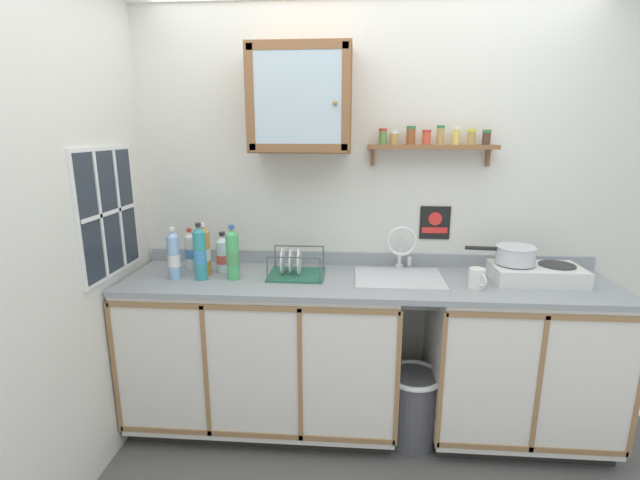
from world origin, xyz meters
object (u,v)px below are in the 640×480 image
Objects in this scene: dish_rack at (295,270)px; saucepan at (515,254)px; trash_bin at (412,406)px; warning_sign at (435,223)px; bottle_opaque_white_5 at (191,251)px; bottle_juice_amber_3 at (204,251)px; bottle_detergent_teal_1 at (200,254)px; bottle_water_clear_0 at (223,255)px; hot_plate_stove at (536,274)px; sink at (399,281)px; bottle_water_blue_2 at (174,256)px; bottle_soda_green_4 at (233,255)px; mug at (477,278)px; wall_cabinet at (301,100)px.

saucepan is at bearing 0.81° from dish_rack.
warning_sign is at bearing 70.93° from trash_bin.
bottle_opaque_white_5 reaches higher than trash_bin.
bottle_detergent_teal_1 is at bearing -82.53° from bottle_juice_amber_3.
warning_sign reaches higher than bottle_opaque_white_5.
bottle_opaque_white_5 is 0.80× the size of dish_rack.
bottle_water_clear_0 is at bearing 58.35° from bottle_detergent_teal_1.
sink is at bearing 179.54° from hot_plate_stove.
bottle_detergent_teal_1 is at bearing -165.35° from warning_sign.
bottle_water_blue_2 is (-1.27, -0.10, 0.15)m from sink.
bottle_soda_green_4 reaches higher than bottle_water_clear_0.
bottle_water_clear_0 is 1.93× the size of mug.
wall_cabinet is at bearing 11.55° from bottle_juice_amber_3.
saucepan is at bearing -0.91° from bottle_water_clear_0.
bottle_juice_amber_3 is 1.39m from warning_sign.
bottle_water_clear_0 is at bearing 179.09° from saucepan.
bottle_water_clear_0 is 0.55× the size of trash_bin.
bottle_juice_amber_3 is (0.14, 0.10, 0.00)m from bottle_water_blue_2.
mug is at bearing -2.56° from bottle_soda_green_4.
bottle_juice_amber_3 is at bearing -169.54° from warning_sign.
hot_plate_stove is at bearing -5.16° from wall_cabinet.
saucepan is (-0.12, 0.02, 0.10)m from hot_plate_stove.
saucepan is at bearing -1.86° from bottle_opaque_white_5.
trash_bin is at bearing -179.60° from mug.
hot_plate_stove is 1.88× the size of bottle_opaque_white_5.
dish_rack is (0.53, -0.00, -0.10)m from bottle_juice_amber_3.
wall_cabinet reaches higher than bottle_water_clear_0.
wall_cabinet is (0.37, 0.20, 0.84)m from bottle_soda_green_4.
wall_cabinet is 1.07m from warning_sign.
sink reaches higher than bottle_opaque_white_5.
saucepan is 1.50× the size of bottle_opaque_white_5.
wall_cabinet reaches higher than bottle_juice_amber_3.
saucepan is 0.87× the size of trash_bin.
wall_cabinet is at bearing 75.58° from dish_rack.
bottle_water_blue_2 is at bearing -177.33° from hot_plate_stove.
bottle_soda_green_4 reaches higher than saucepan.
wall_cabinet reaches higher than sink.
wall_cabinet is at bearing 3.27° from bottle_opaque_white_5.
bottle_opaque_white_5 reaches higher than saucepan.
bottle_water_clear_0 reaches higher than dish_rack.
mug is at bearing -159.08° from hot_plate_stove.
sink is at bearing 122.45° from trash_bin.
sink is at bearing 0.10° from bottle_juice_amber_3.
bottle_water_clear_0 is 0.78× the size of bottle_soda_green_4.
wall_cabinet is at bearing 174.84° from hot_plate_stove.
warning_sign reaches higher than trash_bin.
bottle_juice_amber_3 is (-1.88, 0.00, 0.09)m from hot_plate_stove.
bottle_water_clear_0 reaches higher than hot_plate_stove.
bottle_juice_amber_3 is at bearing 173.35° from trash_bin.
hot_plate_stove is 1.78m from bottle_water_clear_0.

